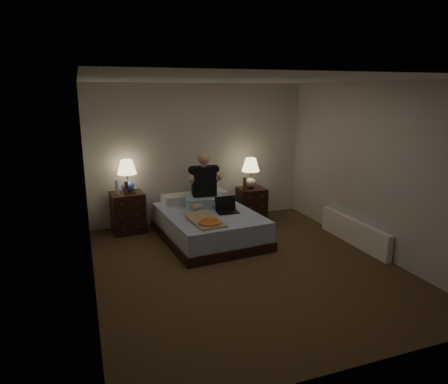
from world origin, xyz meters
name	(u,v)px	position (x,y,z in m)	size (l,w,h in m)	color
floor	(246,266)	(0.00, 0.00, 0.00)	(4.00, 4.50, 0.00)	brown
ceiling	(249,80)	(0.00, 0.00, 2.50)	(4.00, 4.50, 0.00)	white
wall_back	(199,154)	(0.00, 2.25, 1.25)	(4.00, 2.50, 0.00)	silver
wall_front	(358,235)	(0.00, -2.25, 1.25)	(4.00, 2.50, 0.00)	silver
wall_left	(87,191)	(-2.00, 0.00, 1.25)	(4.50, 2.50, 0.00)	silver
wall_right	(372,169)	(2.00, 0.00, 1.25)	(4.50, 2.50, 0.00)	silver
bed	(209,225)	(-0.16, 1.19, 0.23)	(1.38, 1.84, 0.46)	#5B77B6
nightstand_left	(128,213)	(-1.35, 1.99, 0.34)	(0.53, 0.48, 0.69)	black
nightstand_right	(251,205)	(0.87, 1.81, 0.31)	(0.48, 0.44, 0.63)	black
lamp_left	(127,176)	(-1.33, 2.03, 0.97)	(0.32, 0.32, 0.56)	#295498
lamp_right	(251,173)	(0.85, 1.82, 0.91)	(0.32, 0.32, 0.56)	gray
water_bottle	(117,187)	(-1.52, 1.92, 0.81)	(0.07, 0.07, 0.25)	white
soda_can	(136,191)	(-1.22, 1.90, 0.74)	(0.07, 0.07, 0.10)	beige
beer_bottle_left	(126,188)	(-1.37, 1.87, 0.80)	(0.06, 0.06, 0.23)	#61290D
beer_bottle_right	(245,184)	(0.69, 1.71, 0.74)	(0.06, 0.06, 0.23)	#522E0B
person	(205,179)	(-0.11, 1.57, 0.93)	(0.66, 0.52, 0.93)	black
laptop	(228,205)	(0.12, 1.06, 0.58)	(0.34, 0.28, 0.24)	black
pizza_box	(210,223)	(-0.35, 0.55, 0.50)	(0.40, 0.76, 0.08)	tan
radiator	(354,232)	(1.93, 0.19, 0.20)	(0.10, 1.60, 0.40)	white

